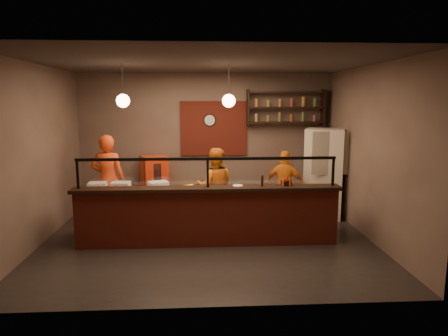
{
  "coord_description": "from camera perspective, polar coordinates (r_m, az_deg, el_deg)",
  "views": [
    {
      "loc": [
        -0.11,
        -7.13,
        2.53
      ],
      "look_at": [
        0.32,
        0.3,
        1.3
      ],
      "focal_mm": 32.0,
      "sensor_mm": 36.0,
      "label": 1
    }
  ],
  "objects": [
    {
      "name": "cook_left",
      "position": [
        8.64,
        -16.22,
        -1.58
      ],
      "size": [
        0.7,
        0.47,
        1.88
      ],
      "primitive_type": "imported",
      "rotation": [
        0.0,
        0.0,
        3.1
      ],
      "color": "#ED4716",
      "rests_on": "floor"
    },
    {
      "name": "counter_ledge",
      "position": [
        6.99,
        -2.33,
        -2.98
      ],
      "size": [
        4.7,
        0.37,
        0.06
      ],
      "primitive_type": "cube",
      "color": "black",
      "rests_on": "service_counter"
    },
    {
      "name": "prep_tub_b",
      "position": [
        7.64,
        -14.55,
        -2.57
      ],
      "size": [
        0.35,
        0.28,
        0.17
      ],
      "primitive_type": "cube",
      "rotation": [
        0.0,
        0.0,
        -0.06
      ],
      "color": "silver",
      "rests_on": "worktop"
    },
    {
      "name": "sneeze_guard",
      "position": [
        6.93,
        -2.35,
        -0.23
      ],
      "size": [
        4.5,
        0.05,
        0.52
      ],
      "color": "white",
      "rests_on": "counter_ledge"
    },
    {
      "name": "wall_left",
      "position": [
        7.75,
        -25.19,
        1.62
      ],
      "size": [
        0.0,
        5.0,
        5.0
      ],
      "primitive_type": "plane",
      "rotation": [
        1.57,
        0.0,
        1.57
      ],
      "color": "#6B5B4E",
      "rests_on": "floor"
    },
    {
      "name": "fridge",
      "position": [
        9.11,
        14.05,
        -0.68
      ],
      "size": [
        1.03,
        1.0,
        1.95
      ],
      "primitive_type": "cube",
      "rotation": [
        0.0,
        0.0,
        -0.36
      ],
      "color": "beige",
      "rests_on": "floor"
    },
    {
      "name": "wall_shelving",
      "position": [
        9.66,
        8.81,
        8.54
      ],
      "size": [
        1.84,
        0.28,
        0.85
      ],
      "color": "black",
      "rests_on": "wall_back"
    },
    {
      "name": "wall_back",
      "position": [
        9.67,
        -2.64,
        3.89
      ],
      "size": [
        6.0,
        0.0,
        6.0
      ],
      "primitive_type": "plane",
      "rotation": [
        1.57,
        0.0,
        0.0
      ],
      "color": "#6B5B4E",
      "rests_on": "floor"
    },
    {
      "name": "worktop",
      "position": [
        7.51,
        -2.39,
        -3.32
      ],
      "size": [
        4.6,
        0.75,
        0.05
      ],
      "primitive_type": "cube",
      "color": "silver",
      "rests_on": "worktop_cabinet"
    },
    {
      "name": "condiment_caddy",
      "position": [
        7.2,
        8.9,
        -2.12
      ],
      "size": [
        0.19,
        0.17,
        0.09
      ],
      "primitive_type": "cube",
      "rotation": [
        0.0,
        0.0,
        0.33
      ],
      "color": "black",
      "rests_on": "counter_ledge"
    },
    {
      "name": "prep_tub_c",
      "position": [
        7.52,
        -9.34,
        -2.57
      ],
      "size": [
        0.42,
        0.38,
        0.17
      ],
      "primitive_type": "cube",
      "rotation": [
        0.0,
        0.0,
        0.36
      ],
      "color": "silver",
      "rests_on": "worktop"
    },
    {
      "name": "service_counter",
      "position": [
        7.12,
        -2.3,
        -7.15
      ],
      "size": [
        4.6,
        0.25,
        1.0
      ],
      "primitive_type": "cube",
      "color": "maroon",
      "rests_on": "floor"
    },
    {
      "name": "rolling_pin",
      "position": [
        7.64,
        -5.79,
        -2.69
      ],
      "size": [
        0.38,
        0.24,
        0.07
      ],
      "primitive_type": "cylinder",
      "rotation": [
        0.0,
        1.57,
        0.49
      ],
      "color": "yellow",
      "rests_on": "worktop"
    },
    {
      "name": "pendant_left",
      "position": [
        7.46,
        -14.23,
        9.3
      ],
      "size": [
        0.24,
        0.24,
        0.77
      ],
      "color": "black",
      "rests_on": "ceiling"
    },
    {
      "name": "brick_patch",
      "position": [
        9.62,
        -1.46,
        5.66
      ],
      "size": [
        1.6,
        0.04,
        1.3
      ],
      "primitive_type": "cube",
      "color": "maroon",
      "rests_on": "wall_back"
    },
    {
      "name": "pendant_right",
      "position": [
        7.35,
        0.69,
        9.59
      ],
      "size": [
        0.24,
        0.24,
        0.77
      ],
      "color": "black",
      "rests_on": "ceiling"
    },
    {
      "name": "cook_right",
      "position": [
        8.73,
        8.7,
        -2.45
      ],
      "size": [
        0.95,
        0.69,
        1.5
      ],
      "primitive_type": "imported",
      "rotation": [
        0.0,
        0.0,
        2.73
      ],
      "color": "orange",
      "rests_on": "floor"
    },
    {
      "name": "prep_tub_a",
      "position": [
        7.75,
        -17.62,
        -2.56
      ],
      "size": [
        0.34,
        0.28,
        0.16
      ],
      "primitive_type": "cube",
      "rotation": [
        0.0,
        0.0,
        0.08
      ],
      "color": "silver",
      "rests_on": "worktop"
    },
    {
      "name": "wall_clock",
      "position": [
        9.6,
        -2.06,
        6.84
      ],
      "size": [
        0.3,
        0.04,
        0.3
      ],
      "primitive_type": "cylinder",
      "rotation": [
        1.57,
        0.0,
        0.0
      ],
      "color": "black",
      "rests_on": "wall_back"
    },
    {
      "name": "cook_mid",
      "position": [
        8.25,
        -1.34,
        -2.66
      ],
      "size": [
        0.79,
        0.62,
        1.61
      ],
      "primitive_type": "imported",
      "rotation": [
        0.0,
        0.0,
        3.13
      ],
      "color": "#C65F12",
      "rests_on": "floor"
    },
    {
      "name": "pizza_dough",
      "position": [
        7.47,
        -4.57,
        -3.16
      ],
      "size": [
        0.66,
        0.66,
        0.01
      ],
      "primitive_type": "cylinder",
      "rotation": [
        0.0,
        0.0,
        -0.27
      ],
      "color": "white",
      "rests_on": "worktop"
    },
    {
      "name": "red_cooler",
      "position": [
        9.53,
        -9.92,
        -2.14
      ],
      "size": [
        0.71,
        0.69,
        1.29
      ],
      "primitive_type": "cube",
      "rotation": [
        0.0,
        0.0,
        0.43
      ],
      "color": "red",
      "rests_on": "floor"
    },
    {
      "name": "worktop_cabinet",
      "position": [
        7.63,
        -2.36,
        -6.62
      ],
      "size": [
        4.6,
        0.75,
        0.85
      ],
      "primitive_type": "cube",
      "color": "gray",
      "rests_on": "floor"
    },
    {
      "name": "wall_right",
      "position": [
        7.83,
        20.13,
        2.02
      ],
      "size": [
        0.0,
        5.0,
        5.0
      ],
      "primitive_type": "plane",
      "rotation": [
        1.57,
        0.0,
        -1.57
      ],
      "color": "#6B5B4E",
      "rests_on": "floor"
    },
    {
      "name": "ceiling",
      "position": [
        7.16,
        -2.49,
        14.78
      ],
      "size": [
        6.0,
        6.0,
        0.0
      ],
      "primitive_type": "plane",
      "rotation": [
        3.14,
        0.0,
        0.0
      ],
      "color": "#3C342E",
      "rests_on": "wall_back"
    },
    {
      "name": "floor",
      "position": [
        7.56,
        -2.31,
        -10.13
      ],
      "size": [
        6.0,
        6.0,
        0.0
      ],
      "primitive_type": "plane",
      "color": "black",
      "rests_on": "ground"
    },
    {
      "name": "wall_front",
      "position": [
        4.72,
        -1.91,
        -1.95
      ],
      "size": [
        6.0,
        0.0,
        6.0
      ],
      "primitive_type": "plane",
      "rotation": [
        -1.57,
        0.0,
        0.0
      ],
      "color": "#6B5B4E",
      "rests_on": "floor"
    },
    {
      "name": "small_plate",
      "position": [
        7.08,
        1.98,
        -2.53
      ],
      "size": [
        0.23,
        0.23,
        0.01
      ],
      "primitive_type": "cylinder",
      "rotation": [
        0.0,
        0.0,
        -0.33
      ],
      "color": "white",
      "rests_on": "counter_ledge"
    },
    {
      "name": "pepper_mill",
      "position": [
        7.07,
        5.48,
        -1.83
      ],
      "size": [
        0.04,
        0.04,
        0.19
      ],
      "primitive_type": "cylinder",
      "rotation": [
        0.0,
        0.0,
        0.0
      ],
      "color": "black",
      "rests_on": "counter_ledge"
    }
  ]
}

